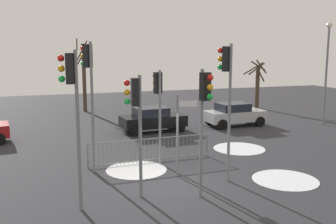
{
  "coord_description": "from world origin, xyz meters",
  "views": [
    {
      "loc": [
        -4.44,
        -12.69,
        4.99
      ],
      "look_at": [
        0.81,
        3.22,
        2.18
      ],
      "focal_mm": 41.59,
      "sensor_mm": 36.0,
      "label": 1
    }
  ],
  "objects_px": {
    "direction_sign_post": "(179,131)",
    "bare_tree_centre": "(257,83)",
    "traffic_light_rear_left": "(89,78)",
    "traffic_light_mid_right": "(72,95)",
    "traffic_light_foreground_right": "(135,109)",
    "traffic_light_mid_left": "(205,105)",
    "car_silver_near": "(234,114)",
    "car_black_far": "(153,119)",
    "traffic_light_rear_right": "(158,95)",
    "street_lamp": "(327,63)",
    "bare_tree_left": "(84,75)",
    "traffic_light_foreground_left": "(227,82)"
  },
  "relations": [
    {
      "from": "traffic_light_mid_left",
      "to": "car_black_far",
      "type": "relative_size",
      "value": 1.09
    },
    {
      "from": "direction_sign_post",
      "to": "car_silver_near",
      "type": "distance_m",
      "value": 10.67
    },
    {
      "from": "traffic_light_rear_left",
      "to": "car_black_far",
      "type": "distance_m",
      "value": 8.4
    },
    {
      "from": "car_black_far",
      "to": "car_silver_near",
      "type": "relative_size",
      "value": 1.01
    },
    {
      "from": "traffic_light_rear_left",
      "to": "bare_tree_left",
      "type": "height_order",
      "value": "bare_tree_left"
    },
    {
      "from": "traffic_light_rear_left",
      "to": "street_lamp",
      "type": "bearing_deg",
      "value": -20.0
    },
    {
      "from": "street_lamp",
      "to": "traffic_light_foreground_right",
      "type": "bearing_deg",
      "value": -150.17
    },
    {
      "from": "traffic_light_rear_left",
      "to": "bare_tree_centre",
      "type": "relative_size",
      "value": 1.29
    },
    {
      "from": "traffic_light_rear_left",
      "to": "traffic_light_mid_right",
      "type": "bearing_deg",
      "value": -142.38
    },
    {
      "from": "bare_tree_left",
      "to": "street_lamp",
      "type": "bearing_deg",
      "value": -35.83
    },
    {
      "from": "traffic_light_rear_right",
      "to": "traffic_light_mid_left",
      "type": "relative_size",
      "value": 0.94
    },
    {
      "from": "traffic_light_foreground_left",
      "to": "direction_sign_post",
      "type": "relative_size",
      "value": 1.59
    },
    {
      "from": "traffic_light_mid_right",
      "to": "car_silver_near",
      "type": "relative_size",
      "value": 1.27
    },
    {
      "from": "traffic_light_foreground_left",
      "to": "traffic_light_foreground_right",
      "type": "height_order",
      "value": "traffic_light_foreground_left"
    },
    {
      "from": "street_lamp",
      "to": "bare_tree_left",
      "type": "xyz_separation_m",
      "value": [
        -14.14,
        10.21,
        -1.15
      ]
    },
    {
      "from": "car_black_far",
      "to": "car_silver_near",
      "type": "distance_m",
      "value": 5.45
    },
    {
      "from": "car_silver_near",
      "to": "traffic_light_foreground_left",
      "type": "bearing_deg",
      "value": -122.37
    },
    {
      "from": "bare_tree_left",
      "to": "bare_tree_centre",
      "type": "xyz_separation_m",
      "value": [
        13.62,
        -2.85,
        -0.79
      ]
    },
    {
      "from": "street_lamp",
      "to": "bare_tree_centre",
      "type": "relative_size",
      "value": 1.63
    },
    {
      "from": "traffic_light_foreground_left",
      "to": "car_silver_near",
      "type": "distance_m",
      "value": 10.99
    },
    {
      "from": "traffic_light_foreground_right",
      "to": "direction_sign_post",
      "type": "bearing_deg",
      "value": -49.04
    },
    {
      "from": "traffic_light_rear_left",
      "to": "car_black_far",
      "type": "relative_size",
      "value": 1.32
    },
    {
      "from": "direction_sign_post",
      "to": "bare_tree_centre",
      "type": "xyz_separation_m",
      "value": [
        11.91,
        14.09,
        0.28
      ]
    },
    {
      "from": "traffic_light_foreground_left",
      "to": "traffic_light_rear_left",
      "type": "relative_size",
      "value": 0.98
    },
    {
      "from": "traffic_light_rear_left",
      "to": "bare_tree_left",
      "type": "distance_m",
      "value": 15.37
    },
    {
      "from": "direction_sign_post",
      "to": "street_lamp",
      "type": "distance_m",
      "value": 14.31
    },
    {
      "from": "car_silver_near",
      "to": "street_lamp",
      "type": "relative_size",
      "value": 0.59
    },
    {
      "from": "direction_sign_post",
      "to": "car_black_far",
      "type": "bearing_deg",
      "value": 97.85
    },
    {
      "from": "traffic_light_rear_right",
      "to": "direction_sign_post",
      "type": "bearing_deg",
      "value": -95.64
    },
    {
      "from": "traffic_light_mid_left",
      "to": "car_silver_near",
      "type": "xyz_separation_m",
      "value": [
        6.72,
        10.59,
        -2.38
      ]
    },
    {
      "from": "traffic_light_rear_right",
      "to": "bare_tree_left",
      "type": "relative_size",
      "value": 0.72
    },
    {
      "from": "traffic_light_rear_right",
      "to": "traffic_light_mid_right",
      "type": "xyz_separation_m",
      "value": [
        -3.84,
        -3.92,
        0.63
      ]
    },
    {
      "from": "traffic_light_rear_right",
      "to": "car_black_far",
      "type": "relative_size",
      "value": 1.03
    },
    {
      "from": "traffic_light_foreground_right",
      "to": "bare_tree_centre",
      "type": "bearing_deg",
      "value": -38.17
    },
    {
      "from": "direction_sign_post",
      "to": "traffic_light_rear_left",
      "type": "bearing_deg",
      "value": 168.8
    },
    {
      "from": "traffic_light_rear_left",
      "to": "car_silver_near",
      "type": "xyz_separation_m",
      "value": [
        9.88,
        6.54,
        -3.02
      ]
    },
    {
      "from": "direction_sign_post",
      "to": "car_silver_near",
      "type": "bearing_deg",
      "value": 67.43
    },
    {
      "from": "traffic_light_mid_right",
      "to": "street_lamp",
      "type": "relative_size",
      "value": 0.75
    },
    {
      "from": "traffic_light_rear_right",
      "to": "traffic_light_rear_left",
      "type": "relative_size",
      "value": 0.78
    },
    {
      "from": "car_black_far",
      "to": "bare_tree_centre",
      "type": "distance_m",
      "value": 12.25
    },
    {
      "from": "traffic_light_foreground_left",
      "to": "traffic_light_rear_right",
      "type": "distance_m",
      "value": 3.45
    },
    {
      "from": "traffic_light_mid_left",
      "to": "bare_tree_left",
      "type": "bearing_deg",
      "value": -98.55
    },
    {
      "from": "car_silver_near",
      "to": "bare_tree_centre",
      "type": "xyz_separation_m",
      "value": [
        5.18,
        5.88,
        1.31
      ]
    },
    {
      "from": "traffic_light_foreground_right",
      "to": "car_silver_near",
      "type": "xyz_separation_m",
      "value": [
        8.81,
        9.8,
        -2.25
      ]
    },
    {
      "from": "traffic_light_foreground_left",
      "to": "traffic_light_mid_right",
      "type": "height_order",
      "value": "traffic_light_foreground_left"
    },
    {
      "from": "traffic_light_rear_right",
      "to": "traffic_light_mid_right",
      "type": "height_order",
      "value": "traffic_light_mid_right"
    },
    {
      "from": "bare_tree_centre",
      "to": "traffic_light_rear_left",
      "type": "bearing_deg",
      "value": -140.48
    },
    {
      "from": "street_lamp",
      "to": "bare_tree_left",
      "type": "distance_m",
      "value": 17.48
    },
    {
      "from": "traffic_light_rear_left",
      "to": "car_silver_near",
      "type": "relative_size",
      "value": 1.34
    },
    {
      "from": "traffic_light_foreground_right",
      "to": "bare_tree_left",
      "type": "distance_m",
      "value": 18.53
    }
  ]
}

